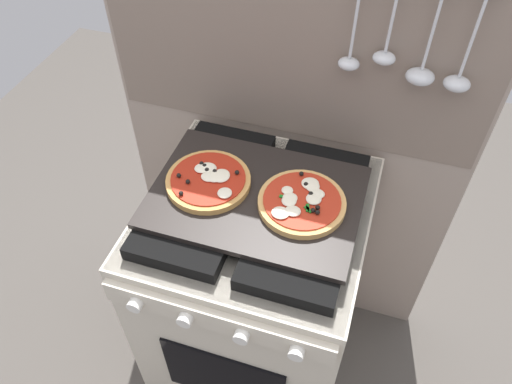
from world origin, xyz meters
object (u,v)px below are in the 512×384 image
(pizza_left, at_px, (209,181))
(pizza_right, at_px, (302,202))
(baking_tray, at_px, (256,197))
(stove, at_px, (256,292))

(pizza_left, bearing_deg, pizza_right, 0.16)
(baking_tray, distance_m, pizza_right, 0.12)
(pizza_right, bearing_deg, pizza_left, -179.84)
(stove, xyz_separation_m, baking_tray, (0.00, 0.00, 0.46))
(stove, distance_m, pizza_right, 0.49)
(pizza_right, bearing_deg, stove, -179.25)
(baking_tray, height_order, pizza_right, pizza_right)
(stove, height_order, pizza_right, pizza_right)
(baking_tray, distance_m, pizza_left, 0.13)
(stove, relative_size, pizza_right, 4.05)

